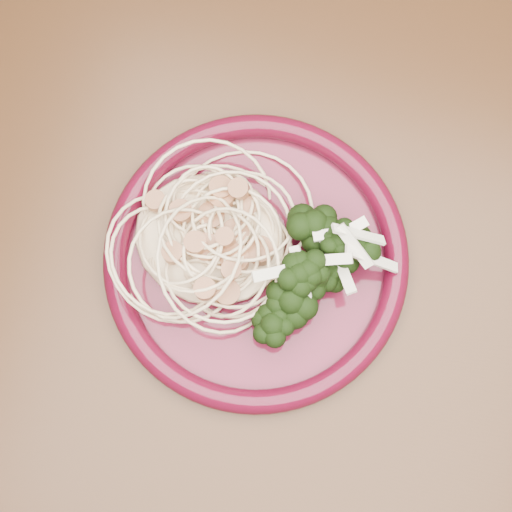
{
  "coord_description": "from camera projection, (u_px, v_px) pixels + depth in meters",
  "views": [
    {
      "loc": [
        0.0,
        -0.08,
        1.32
      ],
      "look_at": [
        -0.03,
        0.03,
        0.77
      ],
      "focal_mm": 50.0,
      "sensor_mm": 36.0,
      "label": 1
    }
  ],
  "objects": [
    {
      "name": "dining_table",
      "position": [
        281.0,
        324.0,
        0.67
      ],
      "size": [
        1.2,
        0.8,
        0.75
      ],
      "color": "#472814",
      "rests_on": "ground"
    },
    {
      "name": "dinner_plate",
      "position": [
        256.0,
        259.0,
        0.57
      ],
      "size": [
        0.27,
        0.27,
        0.02
      ],
      "rotation": [
        0.0,
        0.0,
        -0.11
      ],
      "color": "#521022",
      "rests_on": "dining_table"
    },
    {
      "name": "spaghetti_pile",
      "position": [
        210.0,
        236.0,
        0.57
      ],
      "size": [
        0.14,
        0.12,
        0.03
      ],
      "primitive_type": "ellipsoid",
      "rotation": [
        0.0,
        0.0,
        -0.11
      ],
      "color": "beige",
      "rests_on": "dinner_plate"
    },
    {
      "name": "scallop_cluster",
      "position": [
        207.0,
        226.0,
        0.53
      ],
      "size": [
        0.12,
        0.12,
        0.04
      ],
      "primitive_type": null,
      "rotation": [
        0.0,
        0.0,
        -0.11
      ],
      "color": "#A86C42",
      "rests_on": "spaghetti_pile"
    },
    {
      "name": "broccoli_pile",
      "position": [
        314.0,
        279.0,
        0.55
      ],
      "size": [
        0.09,
        0.14,
        0.05
      ],
      "primitive_type": "ellipsoid",
      "rotation": [
        0.0,
        0.0,
        -0.11
      ],
      "color": "black",
      "rests_on": "dinner_plate"
    },
    {
      "name": "onion_garnish",
      "position": [
        318.0,
        272.0,
        0.52
      ],
      "size": [
        0.06,
        0.09,
        0.04
      ],
      "primitive_type": null,
      "rotation": [
        0.0,
        0.0,
        -0.11
      ],
      "color": "#ECE7CA",
      "rests_on": "broccoli_pile"
    }
  ]
}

